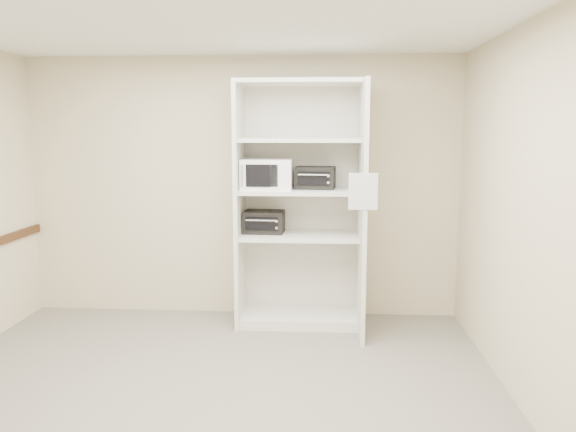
# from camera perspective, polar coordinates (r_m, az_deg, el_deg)

# --- Properties ---
(floor) EXTENTS (4.50, 4.00, 0.01)m
(floor) POSITION_cam_1_polar(r_m,az_deg,el_deg) (4.36, -8.41, -17.87)
(floor) COLOR slate
(floor) RESTS_ON ground
(ceiling) EXTENTS (4.50, 4.00, 0.01)m
(ceiling) POSITION_cam_1_polar(r_m,az_deg,el_deg) (3.98, -9.32, 19.55)
(ceiling) COLOR white
(wall_back) EXTENTS (4.50, 0.02, 2.70)m
(wall_back) POSITION_cam_1_polar(r_m,az_deg,el_deg) (5.90, -4.69, 2.89)
(wall_back) COLOR beige
(wall_back) RESTS_ON ground
(wall_front) EXTENTS (4.50, 0.02, 2.70)m
(wall_front) POSITION_cam_1_polar(r_m,az_deg,el_deg) (2.09, -20.76, -8.43)
(wall_front) COLOR beige
(wall_front) RESTS_ON ground
(wall_right) EXTENTS (0.02, 4.00, 2.70)m
(wall_right) POSITION_cam_1_polar(r_m,az_deg,el_deg) (4.11, 23.53, -0.35)
(wall_right) COLOR beige
(wall_right) RESTS_ON ground
(shelving_unit) EXTENTS (1.24, 0.92, 2.42)m
(shelving_unit) POSITION_cam_1_polar(r_m,az_deg,el_deg) (5.58, 1.68, 0.31)
(shelving_unit) COLOR beige
(shelving_unit) RESTS_ON floor
(microwave) EXTENTS (0.50, 0.38, 0.30)m
(microwave) POSITION_cam_1_polar(r_m,az_deg,el_deg) (5.53, -2.13, 4.27)
(microwave) COLOR white
(microwave) RESTS_ON shelving_unit
(toaster_oven_upper) EXTENTS (0.41, 0.32, 0.22)m
(toaster_oven_upper) POSITION_cam_1_polar(r_m,az_deg,el_deg) (5.58, 2.80, 3.91)
(toaster_oven_upper) COLOR black
(toaster_oven_upper) RESTS_ON shelving_unit
(toaster_oven_lower) EXTENTS (0.41, 0.32, 0.22)m
(toaster_oven_lower) POSITION_cam_1_polar(r_m,az_deg,el_deg) (5.67, -2.45, -0.59)
(toaster_oven_lower) COLOR black
(toaster_oven_lower) RESTS_ON shelving_unit
(paper_sign) EXTENTS (0.25, 0.01, 0.31)m
(paper_sign) POSITION_cam_1_polar(r_m,az_deg,el_deg) (4.93, 7.64, 2.48)
(paper_sign) COLOR white
(paper_sign) RESTS_ON shelving_unit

